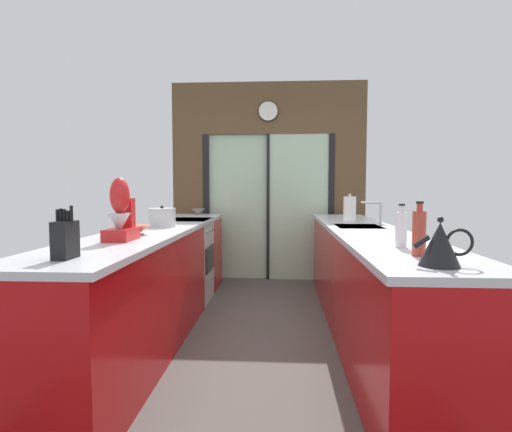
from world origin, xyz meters
The scene contains 15 objects.
ground_plane centered at (0.00, 0.60, -0.01)m, with size 5.04×7.60×0.02m, color #4C4742.
back_wall_unit centered at (0.00, 2.40, 1.52)m, with size 2.64×0.12×2.70m.
left_counter_run centered at (-0.91, 0.13, 0.47)m, with size 0.62×3.80×0.92m.
right_counter_run centered at (0.91, 0.30, 0.46)m, with size 0.62×3.80×0.92m.
sink_faucet centered at (1.05, 0.55, 1.08)m, with size 0.19×0.02×0.23m.
oven_range centered at (-0.91, 1.25, 0.46)m, with size 0.60×0.60×0.92m.
mixing_bowl_near centered at (-0.89, -0.25, 0.96)m, with size 0.18×0.18×0.07m.
mixing_bowl_far centered at (-0.89, 1.98, 0.96)m, with size 0.17×0.17×0.08m.
knife_block centered at (-0.89, -1.28, 1.02)m, with size 0.09×0.14×0.26m.
stand_mixer centered at (-0.89, -0.57, 1.08)m, with size 0.17×0.27×0.42m.
stock_pot centered at (-0.89, 0.37, 1.00)m, with size 0.24×0.24×0.19m.
kettle centered at (0.89, -1.36, 1.02)m, with size 0.27×0.18×0.22m.
soap_bottle_near centered at (0.89, -1.09, 1.04)m, with size 0.07×0.07×0.28m.
soap_bottle_far centered at (0.89, -0.78, 1.03)m, with size 0.07×0.07×0.26m.
paper_towel_roll centered at (0.89, 1.04, 1.05)m, with size 0.15×0.15×0.29m.
Camera 1 is at (0.18, -3.22, 1.27)m, focal length 28.58 mm.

